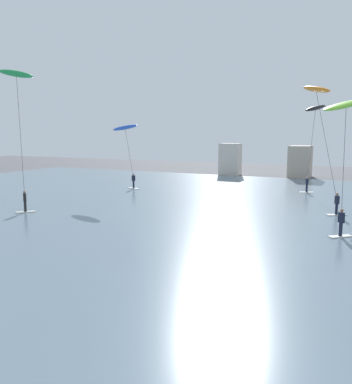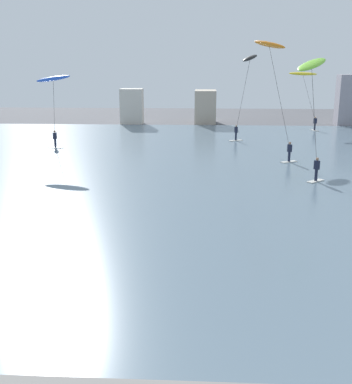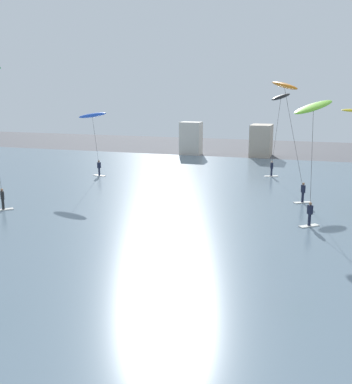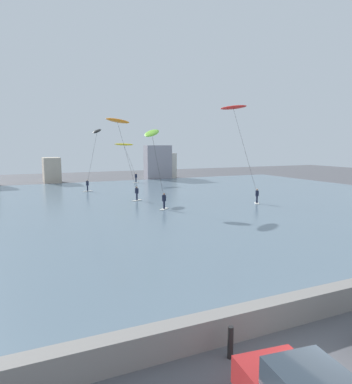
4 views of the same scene
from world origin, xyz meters
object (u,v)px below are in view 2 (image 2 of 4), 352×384
at_px(kitesurfer_black, 248,68).
at_px(kitesurfer_yellow, 304,78).
at_px(kitesurfer_lime, 312,71).
at_px(kitesurfer_blue, 53,86).
at_px(kitesurfer_orange, 271,56).

distance_m(kitesurfer_black, kitesurfer_yellow, 15.04).
relative_size(kitesurfer_black, kitesurfer_yellow, 1.29).
height_order(kitesurfer_black, kitesurfer_lime, kitesurfer_black).
bearing_deg(kitesurfer_black, kitesurfer_yellow, 58.66).
bearing_deg(kitesurfer_blue, kitesurfer_lime, -18.33).
bearing_deg(kitesurfer_black, kitesurfer_blue, -162.65).
distance_m(kitesurfer_black, kitesurfer_orange, 7.38).
bearing_deg(kitesurfer_blue, kitesurfer_orange, -6.20).
relative_size(kitesurfer_blue, kitesurfer_yellow, 1.02).
xyz_separation_m(kitesurfer_black, kitesurfer_lime, (3.27, -11.95, -0.08)).
bearing_deg(kitesurfer_orange, kitesurfer_blue, 173.80).
relative_size(kitesurfer_orange, kitesurfer_yellow, 1.44).
bearing_deg(kitesurfer_orange, kitesurfer_yellow, 71.49).
bearing_deg(kitesurfer_black, kitesurfer_lime, -74.70).
bearing_deg(kitesurfer_lime, kitesurfer_blue, 161.67).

